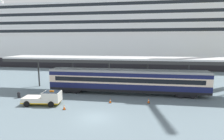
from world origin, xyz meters
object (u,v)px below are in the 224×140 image
service_truck (45,98)px  traffic_cone_far (64,107)px  quay_bollard (19,95)px  train_carriage (127,80)px  traffic_cone_near (110,101)px  cruise_ship (111,38)px  traffic_cone_mid (149,101)px

service_truck → traffic_cone_far: 3.69m
quay_bollard → train_carriage: bearing=16.1°
train_carriage → service_truck: 12.91m
train_carriage → traffic_cone_near: size_ratio=40.96×
service_truck → traffic_cone_far: (3.33, -1.44, -0.66)m
cruise_ship → quay_bollard: bearing=-100.0°
service_truck → traffic_cone_mid: bearing=11.2°
cruise_ship → traffic_cone_mid: 46.14m
traffic_cone_mid → traffic_cone_far: traffic_cone_mid is taller
service_truck → traffic_cone_near: size_ratio=8.48×
service_truck → traffic_cone_far: service_truck is taller
service_truck → traffic_cone_near: service_truck is taller
cruise_ship → traffic_cone_near: 45.79m
service_truck → traffic_cone_mid: service_truck is taller
cruise_ship → traffic_cone_near: bearing=-81.4°
traffic_cone_near → traffic_cone_far: (-5.46, -3.47, 0.02)m
cruise_ship → traffic_cone_near: (6.69, -44.22, -9.85)m
train_carriage → traffic_cone_far: 11.41m
service_truck → quay_bollard: size_ratio=5.61×
service_truck → train_carriage: bearing=33.0°
train_carriage → traffic_cone_mid: 5.76m
traffic_cone_far → traffic_cone_near: bearing=32.4°
train_carriage → traffic_cone_mid: bearing=-50.2°
traffic_cone_near → traffic_cone_far: bearing=-147.6°
train_carriage → quay_bollard: 17.24m
quay_bollard → service_truck: bearing=-21.4°
cruise_ship → traffic_cone_far: 48.71m
cruise_ship → train_carriage: 40.97m
train_carriage → traffic_cone_mid: size_ratio=38.08×
traffic_cone_near → traffic_cone_mid: 5.50m
service_truck → traffic_cone_mid: size_ratio=7.89×
train_carriage → traffic_cone_mid: (3.46, -4.16, -1.98)m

